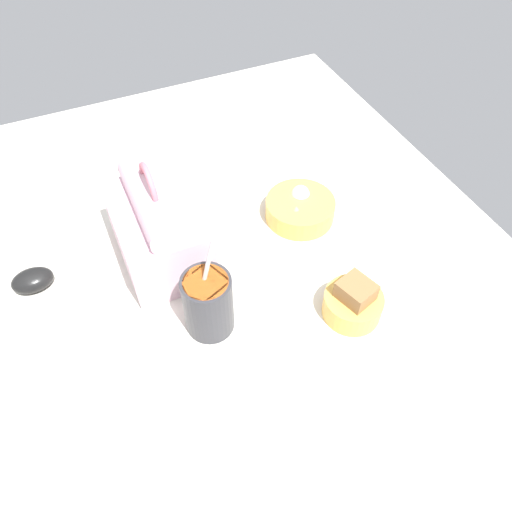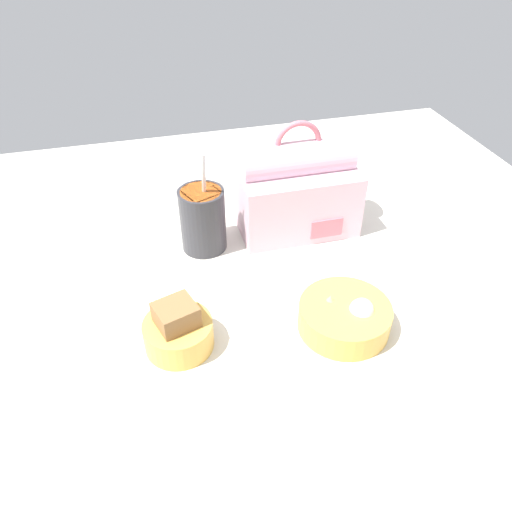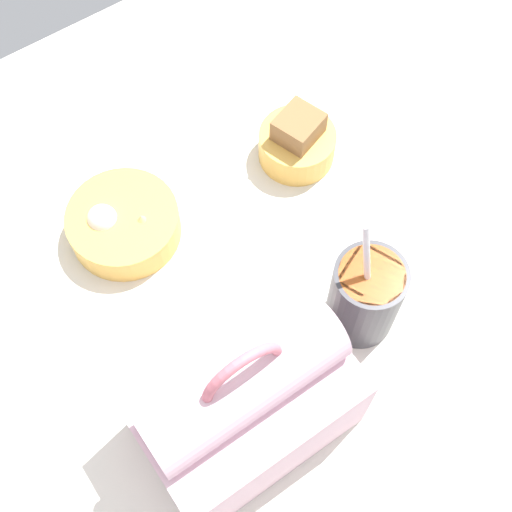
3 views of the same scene
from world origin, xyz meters
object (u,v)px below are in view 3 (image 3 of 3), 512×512
soup_cup (365,296)px  bento_bowl_sandwich (297,142)px  lunch_bag (244,403)px  bento_bowl_snacks (124,223)px

soup_cup → bento_bowl_sandwich: soup_cup is taller
lunch_bag → soup_cup: bearing=-171.8°
soup_cup → bento_bowl_snacks: bearing=-56.8°
lunch_bag → bento_bowl_snacks: lunch_bag is taller
soup_cup → bento_bowl_sandwich: 24.34cm
lunch_bag → bento_bowl_sandwich: lunch_bag is taller
bento_bowl_snacks → lunch_bag: bearing=87.3°
bento_bowl_sandwich → lunch_bag: bearing=44.6°
soup_cup → bento_bowl_sandwich: size_ratio=1.95×
lunch_bag → bento_bowl_snacks: bearing=-92.7°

